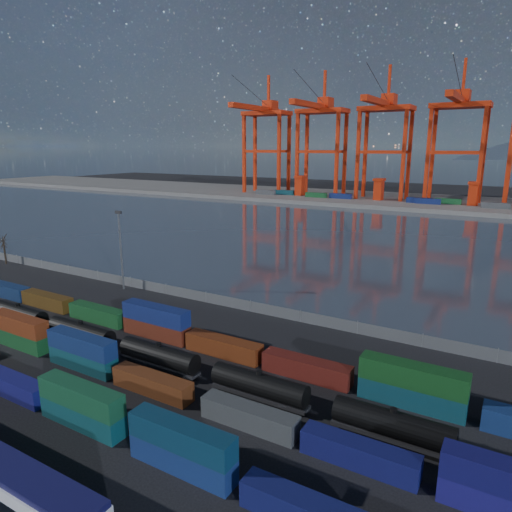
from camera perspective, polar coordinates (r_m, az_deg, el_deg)
The scene contains 12 objects.
ground at distance 63.42m, azimuth -14.27°, elevation -14.42°, with size 700.00×700.00×0.00m, color black.
harbor_water at distance 152.53m, azimuth 14.37°, elevation 2.05°, with size 700.00×700.00×0.00m, color #303946.
far_quay at distance 253.97m, azimuth 21.08°, elevation 6.25°, with size 700.00×70.00×2.00m, color #514F4C.
container_row_mid at distance 66.82m, azimuth -20.67°, elevation -11.63°, with size 139.63×2.27×4.84m.
container_row_north at distance 68.98m, azimuth -7.07°, elevation -10.12°, with size 127.80×2.43×5.19m.
tanker_string at distance 68.98m, azimuth -16.87°, elevation -10.45°, with size 89.99×2.68×3.84m.
waterfront_fence at distance 83.30m, azimuth -0.70°, elevation -6.31°, with size 160.12×0.12×2.20m.
bare_tree at distance 132.06m, azimuth -28.94°, elevation 0.74°, with size 1.95×2.03×7.82m.
yard_light_mast at distance 97.97m, azimuth -16.56°, elevation 1.20°, with size 1.60×0.40×16.60m.
gantry_cranes at distance 247.34m, azimuth 19.87°, elevation 15.85°, with size 201.69×51.25×69.40m.
quay_containers at distance 241.56m, azimuth 17.96°, elevation 6.72°, with size 172.58×10.99×2.60m.
straddle_carriers at distance 243.90m, azimuth 20.24°, elevation 7.67°, with size 140.00×7.00×11.10m.
Camera 1 is at (40.40, -39.13, 29.30)m, focal length 32.00 mm.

